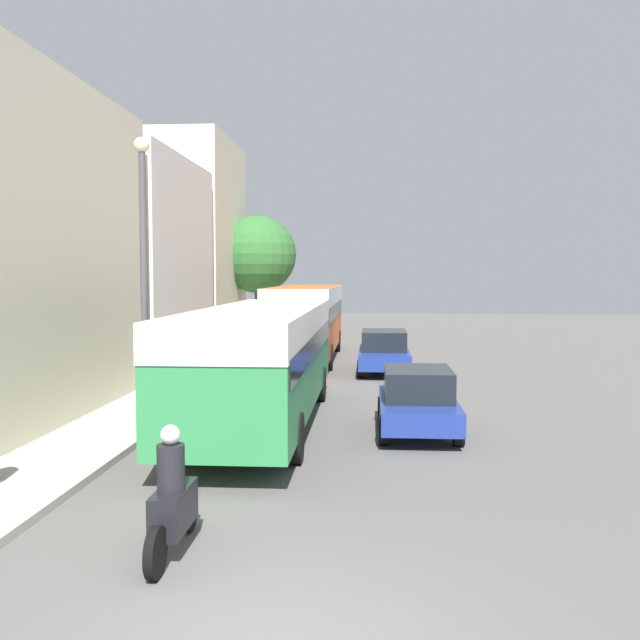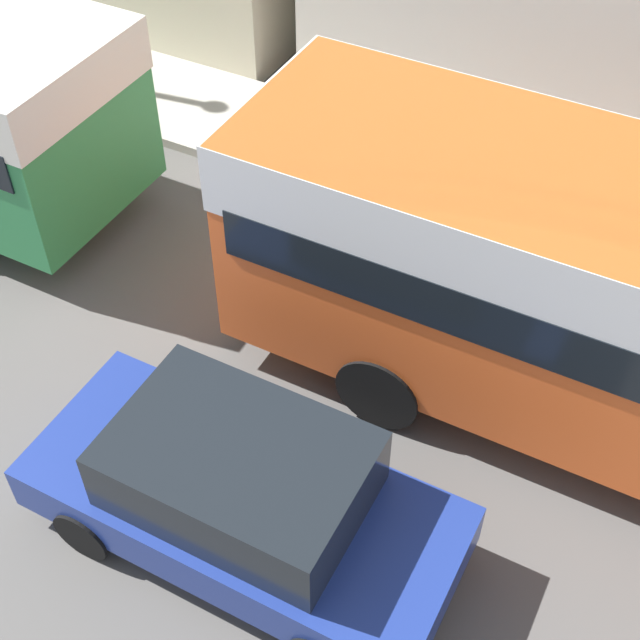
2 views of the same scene
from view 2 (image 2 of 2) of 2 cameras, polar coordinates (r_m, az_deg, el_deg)
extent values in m
cylinder|color=black|center=(14.37, -16.98, 11.27)|extent=(0.28, 1.00, 1.00)
cylinder|color=black|center=(11.54, 8.72, 3.35)|extent=(0.28, 1.00, 1.00)
cylinder|color=black|center=(10.03, 3.89, -4.41)|extent=(0.28, 1.00, 1.00)
cube|color=navy|center=(9.02, -4.95, -11.76)|extent=(1.84, 4.34, 0.55)
cube|color=black|center=(8.50, -5.22, -9.47)|extent=(1.62, 2.39, 0.71)
cylinder|color=black|center=(9.32, 5.17, -12.05)|extent=(0.22, 0.64, 0.64)
cylinder|color=black|center=(10.13, -8.89, -5.93)|extent=(0.22, 0.64, 0.64)
cylinder|color=black|center=(9.46, -14.75, -12.93)|extent=(0.22, 0.64, 0.64)
camera|label=1|loc=(30.00, -57.00, 18.31)|focal=40.00mm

